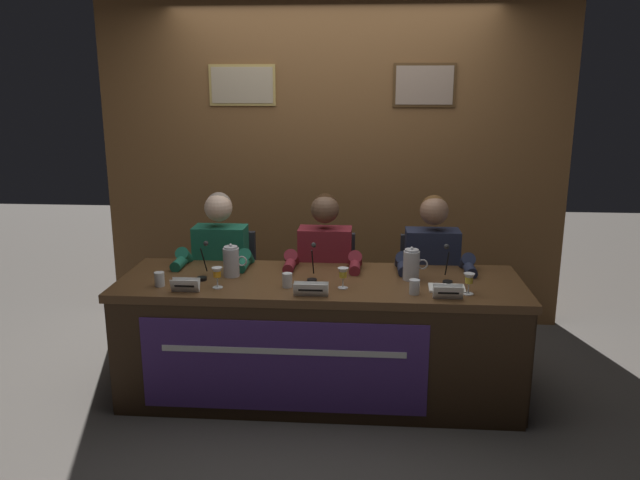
{
  "coord_description": "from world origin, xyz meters",
  "views": [
    {
      "loc": [
        0.28,
        -3.67,
        1.94
      ],
      "look_at": [
        0.0,
        0.0,
        1.01
      ],
      "focal_mm": 35.25,
      "sensor_mm": 36.0,
      "label": 1
    }
  ],
  "objects_px": {
    "nameplate_center": "(311,289)",
    "document_stack_right": "(447,288)",
    "microphone_left": "(203,267)",
    "juice_glass_center": "(343,274)",
    "water_pitcher_right_side": "(412,265)",
    "nameplate_right": "(448,292)",
    "nameplate_left": "(185,285)",
    "panelist_right": "(432,272)",
    "juice_glass_left": "(217,274)",
    "chair_center": "(326,299)",
    "panelist_center": "(324,270)",
    "water_pitcher_left_side": "(231,261)",
    "panelist_left": "(219,268)",
    "water_cup_center": "(287,281)",
    "water_cup_right": "(414,288)",
    "conference_table": "(318,324)",
    "chair_left": "(226,296)",
    "juice_glass_right": "(469,280)",
    "microphone_center": "(313,268)",
    "water_cup_left": "(160,280)",
    "microphone_right": "(447,270)"
  },
  "relations": [
    {
      "from": "juice_glass_left",
      "to": "microphone_right",
      "type": "height_order",
      "value": "microphone_right"
    },
    {
      "from": "nameplate_left",
      "to": "panelist_right",
      "type": "bearing_deg",
      "value": 24.39
    },
    {
      "from": "microphone_right",
      "to": "microphone_left",
      "type": "bearing_deg",
      "value": -178.65
    },
    {
      "from": "chair_left",
      "to": "microphone_left",
      "type": "distance_m",
      "value": 0.73
    },
    {
      "from": "nameplate_center",
      "to": "microphone_center",
      "type": "relative_size",
      "value": 0.91
    },
    {
      "from": "microphone_center",
      "to": "juice_glass_right",
      "type": "bearing_deg",
      "value": -12.08
    },
    {
      "from": "juice_glass_center",
      "to": "panelist_right",
      "type": "xyz_separation_m",
      "value": [
        0.58,
        0.54,
        -0.14
      ]
    },
    {
      "from": "juice_glass_left",
      "to": "water_pitcher_right_side",
      "type": "relative_size",
      "value": 0.59
    },
    {
      "from": "panelist_left",
      "to": "water_cup_left",
      "type": "xyz_separation_m",
      "value": [
        -0.22,
        -0.58,
        0.09
      ]
    },
    {
      "from": "chair_left",
      "to": "nameplate_right",
      "type": "distance_m",
      "value": 1.75
    },
    {
      "from": "panelist_left",
      "to": "water_pitcher_right_side",
      "type": "bearing_deg",
      "value": -14.94
    },
    {
      "from": "juice_glass_right",
      "to": "nameplate_center",
      "type": "bearing_deg",
      "value": -173.66
    },
    {
      "from": "water_cup_left",
      "to": "chair_center",
      "type": "xyz_separation_m",
      "value": [
        0.94,
        0.78,
        -0.37
      ]
    },
    {
      "from": "juice_glass_left",
      "to": "document_stack_right",
      "type": "bearing_deg",
      "value": 3.13
    },
    {
      "from": "water_pitcher_right_side",
      "to": "nameplate_right",
      "type": "bearing_deg",
      "value": -61.98
    },
    {
      "from": "conference_table",
      "to": "nameplate_left",
      "type": "height_order",
      "value": "nameplate_left"
    },
    {
      "from": "juice_glass_left",
      "to": "water_cup_left",
      "type": "xyz_separation_m",
      "value": [
        -0.35,
        0.01,
        -0.05
      ]
    },
    {
      "from": "panelist_center",
      "to": "water_pitcher_left_side",
      "type": "height_order",
      "value": "panelist_center"
    },
    {
      "from": "juice_glass_right",
      "to": "water_pitcher_right_side",
      "type": "relative_size",
      "value": 0.59
    },
    {
      "from": "conference_table",
      "to": "panelist_right",
      "type": "relative_size",
      "value": 2.04
    },
    {
      "from": "microphone_left",
      "to": "juice_glass_center",
      "type": "distance_m",
      "value": 0.88
    },
    {
      "from": "water_cup_center",
      "to": "document_stack_right",
      "type": "distance_m",
      "value": 0.94
    },
    {
      "from": "conference_table",
      "to": "juice_glass_left",
      "type": "distance_m",
      "value": 0.68
    },
    {
      "from": "panelist_center",
      "to": "panelist_right",
      "type": "relative_size",
      "value": 1.0
    },
    {
      "from": "panelist_left",
      "to": "water_cup_left",
      "type": "distance_m",
      "value": 0.63
    },
    {
      "from": "juice_glass_left",
      "to": "nameplate_right",
      "type": "distance_m",
      "value": 1.34
    },
    {
      "from": "water_cup_center",
      "to": "juice_glass_right",
      "type": "distance_m",
      "value": 1.05
    },
    {
      "from": "microphone_left",
      "to": "chair_center",
      "type": "height_order",
      "value": "microphone_left"
    },
    {
      "from": "juice_glass_right",
      "to": "panelist_left",
      "type": "bearing_deg",
      "value": 159.57
    },
    {
      "from": "conference_table",
      "to": "water_pitcher_right_side",
      "type": "distance_m",
      "value": 0.68
    },
    {
      "from": "microphone_center",
      "to": "water_cup_right",
      "type": "relative_size",
      "value": 2.54
    },
    {
      "from": "nameplate_left",
      "to": "juice_glass_center",
      "type": "distance_m",
      "value": 0.92
    },
    {
      "from": "chair_center",
      "to": "document_stack_right",
      "type": "xyz_separation_m",
      "value": [
        0.76,
        -0.71,
        0.34
      ]
    },
    {
      "from": "nameplate_left",
      "to": "water_cup_right",
      "type": "bearing_deg",
      "value": 2.6
    },
    {
      "from": "microphone_center",
      "to": "juice_glass_right",
      "type": "distance_m",
      "value": 0.93
    },
    {
      "from": "microphone_center",
      "to": "nameplate_right",
      "type": "xyz_separation_m",
      "value": [
        0.79,
        -0.29,
        -0.03
      ]
    },
    {
      "from": "water_cup_left",
      "to": "panelist_center",
      "type": "distance_m",
      "value": 1.11
    },
    {
      "from": "juice_glass_left",
      "to": "microphone_left",
      "type": "distance_m",
      "value": 0.22
    },
    {
      "from": "chair_left",
      "to": "water_cup_center",
      "type": "height_order",
      "value": "chair_left"
    },
    {
      "from": "panelist_left",
      "to": "chair_center",
      "type": "height_order",
      "value": "panelist_left"
    },
    {
      "from": "juice_glass_left",
      "to": "panelist_right",
      "type": "height_order",
      "value": "panelist_right"
    },
    {
      "from": "nameplate_center",
      "to": "panelist_right",
      "type": "xyz_separation_m",
      "value": [
        0.75,
        0.69,
        -0.1
      ]
    },
    {
      "from": "nameplate_right",
      "to": "water_cup_right",
      "type": "height_order",
      "value": "water_cup_right"
    },
    {
      "from": "conference_table",
      "to": "panelist_left",
      "type": "bearing_deg",
      "value": 145.95
    },
    {
      "from": "nameplate_center",
      "to": "water_pitcher_right_side",
      "type": "xyz_separation_m",
      "value": [
        0.59,
        0.35,
        0.05
      ]
    },
    {
      "from": "panelist_left",
      "to": "microphone_center",
      "type": "distance_m",
      "value": 0.8
    },
    {
      "from": "nameplate_center",
      "to": "document_stack_right",
      "type": "bearing_deg",
      "value": 12.92
    },
    {
      "from": "nameplate_right",
      "to": "juice_glass_left",
      "type": "bearing_deg",
      "value": 175.78
    },
    {
      "from": "water_cup_center",
      "to": "water_pitcher_left_side",
      "type": "bearing_deg",
      "value": 153.17
    },
    {
      "from": "juice_glass_left",
      "to": "chair_center",
      "type": "relative_size",
      "value": 0.14
    }
  ]
}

